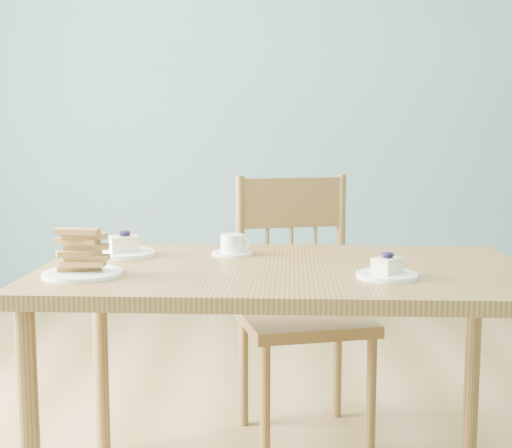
# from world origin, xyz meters

# --- Properties ---
(room) EXTENTS (5.01, 5.01, 2.71)m
(room) POSITION_xyz_m (0.00, 0.00, 1.35)
(room) COLOR #A4784C
(room) RESTS_ON ground
(dining_table) EXTENTS (1.36, 0.83, 0.71)m
(dining_table) POSITION_xyz_m (-0.08, -0.07, 0.63)
(dining_table) COLOR olive
(dining_table) RESTS_ON ground
(dining_chair) EXTENTS (0.49, 0.48, 0.92)m
(dining_chair) POSITION_xyz_m (0.01, 0.43, 0.47)
(dining_chair) COLOR olive
(dining_chair) RESTS_ON ground
(cheesecake_plate_near) EXTENTS (0.16, 0.16, 0.07)m
(cheesecake_plate_near) POSITION_xyz_m (0.17, -0.22, 0.72)
(cheesecake_plate_near) COLOR white
(cheesecake_plate_near) RESTS_ON dining_table
(cheesecake_plate_far) EXTENTS (0.18, 0.18, 0.08)m
(cheesecake_plate_far) POSITION_xyz_m (-0.54, 0.10, 0.72)
(cheesecake_plate_far) COLOR white
(cheesecake_plate_far) RESTS_ON dining_table
(coffee_cup) EXTENTS (0.12, 0.12, 0.06)m
(coffee_cup) POSITION_xyz_m (-0.22, 0.11, 0.73)
(coffee_cup) COLOR white
(coffee_cup) RESTS_ON dining_table
(biscotti_plate) EXTENTS (0.20, 0.20, 0.12)m
(biscotti_plate) POSITION_xyz_m (-0.60, -0.19, 0.75)
(biscotti_plate) COLOR white
(biscotti_plate) RESTS_ON dining_table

